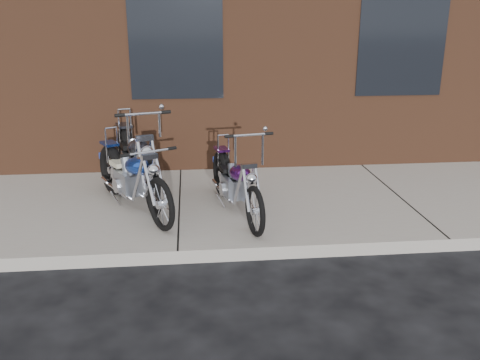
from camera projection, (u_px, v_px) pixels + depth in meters
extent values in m
plane|color=black|center=(178.00, 264.00, 5.37)|extent=(120.00, 120.00, 0.00)
cube|color=#A09589|center=(180.00, 207.00, 6.77)|extent=(22.00, 3.00, 0.15)
torus|color=black|center=(225.00, 176.00, 6.78)|extent=(0.25, 0.65, 0.64)
torus|color=black|center=(259.00, 215.00, 5.52)|extent=(0.17, 0.58, 0.58)
cube|color=#88919E|center=(237.00, 190.00, 6.26)|extent=(0.31, 0.40, 0.27)
ellipsoid|color=#54186E|center=(243.00, 176.00, 5.96)|extent=(0.32, 0.52, 0.27)
cube|color=black|center=(232.00, 171.00, 6.42)|extent=(0.26, 0.29, 0.05)
cylinder|color=silver|center=(256.00, 192.00, 5.55)|extent=(0.09, 0.26, 0.48)
cylinder|color=silver|center=(253.00, 137.00, 5.47)|extent=(0.48, 0.12, 0.03)
cylinder|color=silver|center=(226.00, 153.00, 6.61)|extent=(0.02, 0.02, 0.43)
cylinder|color=silver|center=(241.00, 193.00, 6.50)|extent=(0.20, 0.79, 0.04)
torus|color=black|center=(116.00, 172.00, 6.85)|extent=(0.45, 0.68, 0.70)
torus|color=black|center=(166.00, 208.00, 5.66)|extent=(0.36, 0.59, 0.63)
cube|color=#88919E|center=(134.00, 185.00, 6.36)|extent=(0.42, 0.47, 0.29)
ellipsoid|color=#1B40AC|center=(142.00, 169.00, 6.06)|extent=(0.48, 0.59, 0.30)
cube|color=#B7B092|center=(125.00, 165.00, 6.50)|extent=(0.33, 0.35, 0.06)
cylinder|color=silver|center=(161.00, 184.00, 5.68)|extent=(0.17, 0.27, 0.52)
cylinder|color=silver|center=(155.00, 154.00, 5.68)|extent=(0.48, 0.28, 0.03)
cylinder|color=silver|center=(116.00, 147.00, 6.67)|extent=(0.03, 0.03, 0.47)
cylinder|color=silver|center=(137.00, 188.00, 6.63)|extent=(0.46, 0.79, 0.05)
torus|color=black|center=(128.00, 155.00, 7.55)|extent=(0.37, 0.79, 0.78)
torus|color=black|center=(155.00, 192.00, 6.05)|extent=(0.28, 0.70, 0.71)
cube|color=#88919E|center=(138.00, 168.00, 6.94)|extent=(0.42, 0.50, 0.33)
ellipsoid|color=#24252C|center=(141.00, 151.00, 6.57)|extent=(0.44, 0.66, 0.33)
cube|color=black|center=(133.00, 148.00, 7.12)|extent=(0.34, 0.37, 0.07)
cylinder|color=silver|center=(151.00, 166.00, 6.09)|extent=(0.13, 0.31, 0.59)
cylinder|color=silver|center=(146.00, 116.00, 6.03)|extent=(0.58, 0.20, 0.03)
cylinder|color=silver|center=(127.00, 129.00, 7.34)|extent=(0.03, 0.03, 0.52)
cylinder|color=silver|center=(144.00, 172.00, 7.24)|extent=(0.33, 0.95, 0.05)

